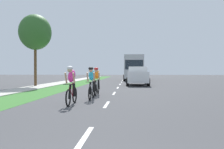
% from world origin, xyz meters
% --- Properties ---
extents(ground_plane, '(120.00, 120.00, 0.00)m').
position_xyz_m(ground_plane, '(0.00, 20.00, 0.00)').
color(ground_plane, '#424244').
extents(grass_verge, '(2.43, 70.00, 0.01)m').
position_xyz_m(grass_verge, '(-4.68, 20.00, 0.00)').
color(grass_verge, '#38722D').
rests_on(grass_verge, ground_plane).
extents(sidewalk_concrete, '(1.97, 70.00, 0.10)m').
position_xyz_m(sidewalk_concrete, '(-6.88, 20.00, 0.00)').
color(sidewalk_concrete, '#B2ADA3').
rests_on(sidewalk_concrete, ground_plane).
extents(lane_markings_center, '(0.12, 53.13, 0.01)m').
position_xyz_m(lane_markings_center, '(0.00, 24.00, 0.00)').
color(lane_markings_center, white).
rests_on(lane_markings_center, ground_plane).
extents(cyclist_lead, '(0.42, 1.72, 1.58)m').
position_xyz_m(cyclist_lead, '(-1.43, 7.51, 0.81)').
color(cyclist_lead, black).
rests_on(cyclist_lead, ground_plane).
extents(cyclist_trailing, '(0.42, 1.72, 1.58)m').
position_xyz_m(cyclist_trailing, '(-0.91, 9.40, 0.81)').
color(cyclist_trailing, black).
rests_on(cyclist_trailing, ground_plane).
extents(cyclist_distant, '(0.42, 1.72, 1.58)m').
position_xyz_m(cyclist_distant, '(-0.92, 11.28, 0.81)').
color(cyclist_distant, black).
rests_on(cyclist_distant, ground_plane).
extents(suv_white, '(2.15, 4.70, 1.79)m').
position_xyz_m(suv_white, '(1.73, 20.53, 0.95)').
color(suv_white, silver).
rests_on(suv_white, ground_plane).
extents(bus_silver, '(2.78, 11.60, 3.48)m').
position_xyz_m(bus_silver, '(1.56, 32.73, 1.98)').
color(bus_silver, '#A5A8AD').
rests_on(bus_silver, ground_plane).
extents(street_tree_near, '(2.87, 2.87, 6.45)m').
position_xyz_m(street_tree_near, '(-7.49, 18.24, 4.84)').
color(street_tree_near, brown).
rests_on(street_tree_near, ground_plane).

